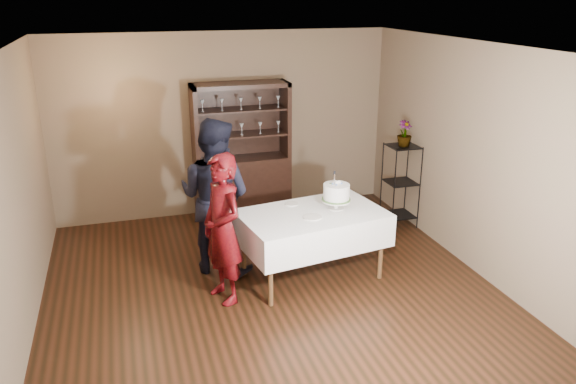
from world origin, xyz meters
name	(u,v)px	position (x,y,z in m)	size (l,w,h in m)	color
floor	(269,285)	(0.00, 0.00, 0.00)	(5.00, 5.00, 0.00)	black
ceiling	(266,46)	(0.00, 0.00, 2.70)	(5.00, 5.00, 0.00)	white
back_wall	(224,125)	(0.00, 2.50, 1.35)	(5.00, 0.02, 2.70)	brown
wall_left	(16,198)	(-2.50, 0.00, 1.35)	(0.02, 5.00, 2.70)	brown
wall_right	(468,156)	(2.50, 0.00, 1.35)	(0.02, 5.00, 2.70)	brown
china_hutch	(242,173)	(0.20, 2.25, 0.66)	(1.40, 0.48, 2.00)	black
plant_etagere	(401,182)	(2.28, 1.20, 0.65)	(0.42, 0.42, 1.20)	black
cake_table	(312,228)	(0.55, 0.07, 0.63)	(1.77, 1.25, 0.82)	silver
woman	(223,229)	(-0.54, -0.13, 0.83)	(0.61, 0.40, 1.66)	#31040D
man	(215,196)	(-0.49, 0.60, 0.94)	(0.91, 0.71, 1.88)	black
cake	(336,193)	(0.85, 0.11, 1.01)	(0.36, 0.36, 0.47)	silver
plate_near	(312,217)	(0.50, -0.08, 0.83)	(0.21, 0.21, 0.01)	silver
plate_far	(291,204)	(0.39, 0.39, 0.83)	(0.16, 0.16, 0.01)	silver
potted_plant	(404,133)	(2.28, 1.18, 1.37)	(0.20, 0.20, 0.36)	#446A32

